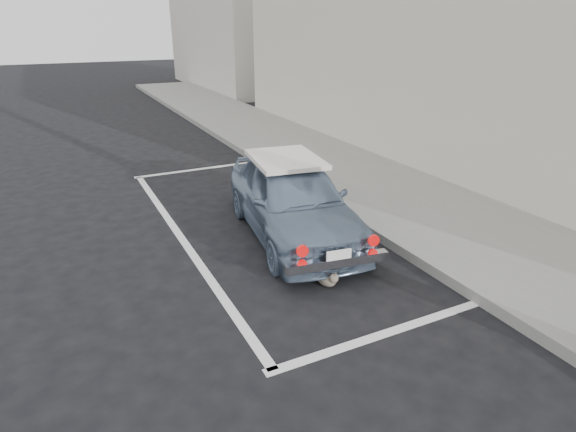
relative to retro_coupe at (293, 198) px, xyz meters
name	(u,v)px	position (x,y,z in m)	size (l,w,h in m)	color
ground	(326,321)	(-0.73, -2.30, -0.62)	(80.00, 80.00, 0.00)	black
sidewalk	(425,211)	(2.47, -0.30, -0.54)	(2.80, 40.00, 0.15)	slate
shop_building	(493,5)	(5.59, 1.70, 2.87)	(3.50, 18.00, 7.00)	beige
building_far	(230,2)	(5.62, 17.70, 3.38)	(3.50, 10.00, 8.00)	beige
pline_rear	(389,332)	(-0.23, -2.80, -0.62)	(3.00, 0.12, 0.01)	silver
pline_front	(201,169)	(-0.23, 4.20, -0.62)	(3.00, 0.12, 0.01)	silver
pline_side	(181,237)	(-1.63, 0.70, -0.62)	(0.12, 7.00, 0.01)	silver
retro_coupe	(293,198)	(0.00, 0.00, 0.00)	(1.95, 3.77, 1.22)	slate
cat	(327,278)	(-0.32, -1.62, -0.51)	(0.25, 0.46, 0.24)	#645A4C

